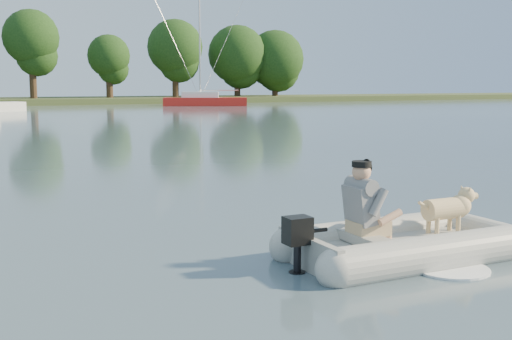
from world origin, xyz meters
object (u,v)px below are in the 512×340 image
dinghy (409,212)px  sailboat (205,101)px  man (362,202)px  dog (444,213)px

dinghy → sailboat: bearing=71.3°
dinghy → man: bearing=175.8°
dinghy → sailboat: (16.75, 50.13, -0.09)m
dinghy → dog: dinghy is taller
dinghy → man: 0.68m
man → sailboat: sailboat is taller
man → dog: 1.28m
dinghy → man: size_ratio=4.11×
dog → sailboat: size_ratio=0.08×
man → sailboat: 53.03m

